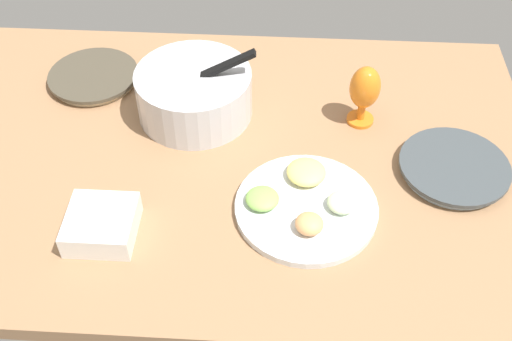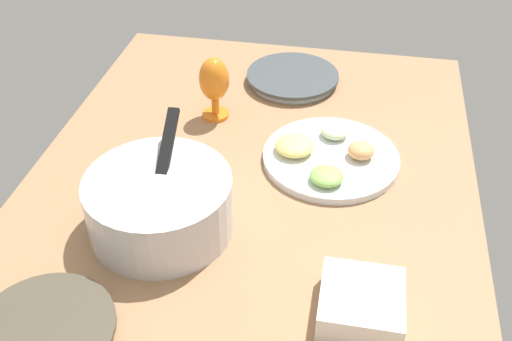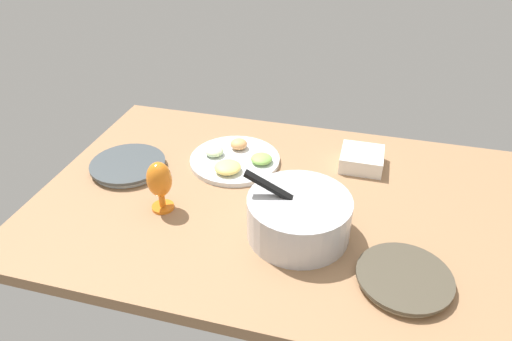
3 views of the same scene
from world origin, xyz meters
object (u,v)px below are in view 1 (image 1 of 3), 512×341
(fruit_platter, at_px, (306,204))
(dinner_plate_right, at_px, (454,168))
(hurricane_glass_orange, at_px, (365,90))
(mixing_bowl, at_px, (194,92))
(dinner_plate_left, at_px, (94,77))
(square_bowl_white, at_px, (101,223))

(fruit_platter, bearing_deg, dinner_plate_right, 20.93)
(fruit_platter, height_order, hurricane_glass_orange, hurricane_glass_orange)
(mixing_bowl, xyz_separation_m, hurricane_glass_orange, (0.44, -0.01, 0.03))
(dinner_plate_left, relative_size, dinner_plate_right, 0.94)
(mixing_bowl, bearing_deg, dinner_plate_right, -15.93)
(mixing_bowl, distance_m, square_bowl_white, 0.45)
(dinner_plate_left, distance_m, dinner_plate_right, 1.01)
(mixing_bowl, bearing_deg, hurricane_glass_orange, -1.18)
(hurricane_glass_orange, height_order, square_bowl_white, hurricane_glass_orange)
(mixing_bowl, bearing_deg, fruit_platter, -47.68)
(dinner_plate_right, xyz_separation_m, hurricane_glass_orange, (-0.22, 0.18, 0.09))
(dinner_plate_left, bearing_deg, fruit_platter, -36.35)
(dinner_plate_left, distance_m, fruit_platter, 0.74)
(square_bowl_white, bearing_deg, hurricane_glass_orange, 34.94)
(mixing_bowl, relative_size, square_bowl_white, 2.11)
(dinner_plate_left, height_order, hurricane_glass_orange, hurricane_glass_orange)
(mixing_bowl, relative_size, hurricane_glass_orange, 1.84)
(dinner_plate_right, xyz_separation_m, square_bowl_white, (-0.81, -0.24, 0.02))
(dinner_plate_right, height_order, hurricane_glass_orange, hurricane_glass_orange)
(hurricane_glass_orange, bearing_deg, mixing_bowl, 178.82)
(mixing_bowl, bearing_deg, dinner_plate_left, 158.90)
(dinner_plate_left, distance_m, hurricane_glass_orange, 0.76)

